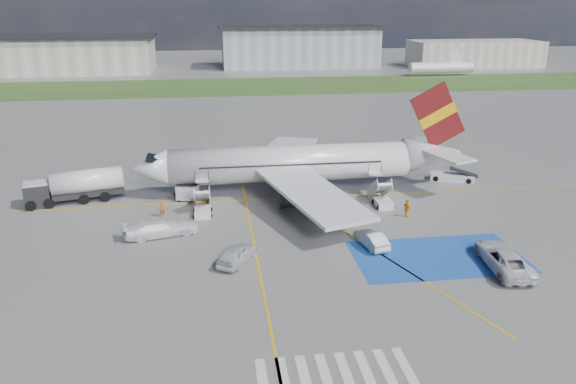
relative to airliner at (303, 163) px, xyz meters
name	(u,v)px	position (x,y,z in m)	size (l,w,h in m)	color
ground	(312,244)	(-1.51, -14.00, -3.39)	(400.00, 400.00, 0.00)	#60605E
grass_strip	(244,86)	(-1.51, 81.00, -3.39)	(400.00, 30.00, 0.01)	#2D4C1E
taxiway_line_main	(292,198)	(-1.51, -2.00, -3.39)	(120.00, 0.20, 0.01)	gold
taxiway_line_cross	(266,306)	(-6.51, -24.00, -3.39)	(0.20, 60.00, 0.01)	gold
taxiway_line_diag	(292,198)	(-1.51, -2.00, -3.39)	(0.20, 60.00, 0.01)	gold
staging_box	(438,257)	(8.49, -18.00, -3.39)	(14.00, 8.00, 0.01)	#1B4CA4
crosswalk	(335,374)	(-3.31, -32.00, -3.39)	(9.00, 4.00, 0.01)	silver
terminal_west	(46,55)	(-56.51, 116.00, 1.61)	(60.00, 22.00, 10.00)	#9D9387
terminal_centre	(299,47)	(18.49, 121.00, 2.61)	(48.00, 18.00, 12.00)	gray
terminal_east	(474,54)	(73.49, 114.00, 0.61)	(40.00, 16.00, 8.00)	#9D9387
airliner	(303,163)	(0.00, 0.00, 0.00)	(36.81, 32.95, 11.92)	silver
airstairs_fwd	(203,208)	(-11.01, -5.30, -2.77)	(1.90, 5.20, 3.60)	silver
airstairs_aft	(382,199)	(7.49, -5.30, -2.77)	(1.90, 5.20, 3.60)	silver
fuel_tanker	(75,189)	(-24.32, 0.18, -1.98)	(10.15, 5.02, 3.36)	black
gpu_cart	(188,193)	(-12.62, -1.12, -2.58)	(2.47, 1.95, 1.81)	silver
belt_loader	(453,177)	(18.23, 1.69, -2.99)	(5.48, 3.56, 1.60)	silver
car_silver_a	(237,254)	(-8.18, -16.81, -2.61)	(1.85, 4.59, 1.57)	silver
car_silver_b	(371,239)	(3.54, -15.19, -2.69)	(1.49, 4.27, 1.41)	#B7B9BF
van_white_a	(504,255)	(12.87, -20.55, -2.30)	(2.68, 5.81, 2.18)	silver
van_white_b	(161,226)	(-14.68, -10.39, -2.42)	(2.03, 4.99, 1.96)	white
crew_fwd	(162,209)	(-14.93, -5.54, -2.60)	(0.58, 0.38, 1.59)	#DA5A0B
crew_nose	(207,198)	(-10.62, -3.14, -2.49)	(0.88, 0.68, 1.81)	orange
crew_aft	(407,208)	(8.90, -8.92, -2.49)	(1.06, 0.44, 1.81)	orange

